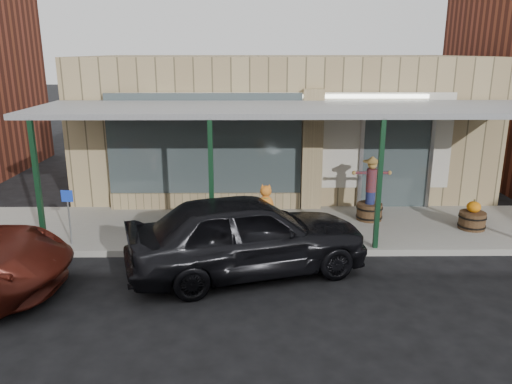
{
  "coord_description": "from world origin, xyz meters",
  "views": [
    {
      "loc": [
        -0.94,
        -8.14,
        4.36
      ],
      "look_at": [
        -0.84,
        2.6,
        1.31
      ],
      "focal_mm": 35.0,
      "sensor_mm": 36.0,
      "label": 1
    }
  ],
  "objects_px": {
    "barrel_scarecrow": "(370,198)",
    "parked_sedan": "(248,234)",
    "barrel_pumpkin": "(472,218)",
    "handicap_sign": "(68,210)"
  },
  "relations": [
    {
      "from": "barrel_scarecrow",
      "to": "parked_sedan",
      "type": "xyz_separation_m",
      "value": [
        -3.12,
        -2.84,
        0.11
      ]
    },
    {
      "from": "parked_sedan",
      "to": "barrel_scarecrow",
      "type": "bearing_deg",
      "value": -64.58
    },
    {
      "from": "barrel_pumpkin",
      "to": "handicap_sign",
      "type": "height_order",
      "value": "handicap_sign"
    },
    {
      "from": "barrel_scarecrow",
      "to": "barrel_pumpkin",
      "type": "relative_size",
      "value": 2.25
    },
    {
      "from": "handicap_sign",
      "to": "parked_sedan",
      "type": "relative_size",
      "value": 0.25
    },
    {
      "from": "barrel_scarecrow",
      "to": "barrel_pumpkin",
      "type": "distance_m",
      "value": 2.48
    },
    {
      "from": "barrel_pumpkin",
      "to": "parked_sedan",
      "type": "xyz_separation_m",
      "value": [
        -5.48,
        -2.12,
        0.41
      ]
    },
    {
      "from": "handicap_sign",
      "to": "parked_sedan",
      "type": "distance_m",
      "value": 4.15
    },
    {
      "from": "barrel_scarecrow",
      "to": "handicap_sign",
      "type": "height_order",
      "value": "barrel_scarecrow"
    },
    {
      "from": "barrel_pumpkin",
      "to": "handicap_sign",
      "type": "xyz_separation_m",
      "value": [
        -9.46,
        -0.95,
        0.55
      ]
    }
  ]
}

